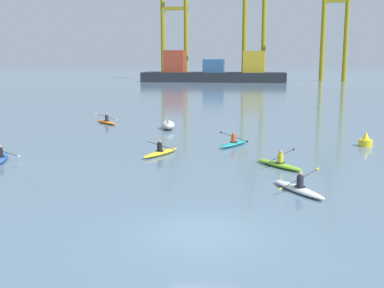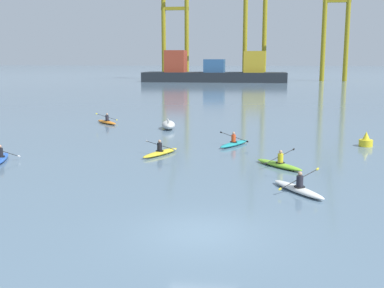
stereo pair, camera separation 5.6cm
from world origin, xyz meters
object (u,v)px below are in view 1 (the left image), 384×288
at_px(kayak_blue, 1,158).
at_px(channel_buoy, 366,141).
at_px(kayak_white, 299,188).
at_px(gantry_crane_west, 174,22).
at_px(kayak_teal, 234,143).
at_px(gantry_crane_west_mid, 254,12).
at_px(capsized_dinghy, 168,125).
at_px(container_barge, 213,72).
at_px(kayak_orange, 106,122).
at_px(kayak_yellow, 161,152).
at_px(kayak_lime, 279,164).
at_px(gantry_crane_east_mid, 336,14).

bearing_deg(kayak_blue, channel_buoy, 19.36).
distance_m(channel_buoy, kayak_white, 13.23).
distance_m(gantry_crane_west, kayak_teal, 107.00).
relative_size(gantry_crane_west_mid, capsized_dinghy, 12.62).
distance_m(container_barge, capsized_dinghy, 83.66).
distance_m(capsized_dinghy, kayak_orange, 6.71).
relative_size(container_barge, kayak_yellow, 10.82).
distance_m(kayak_orange, kayak_yellow, 15.51).
xyz_separation_m(kayak_blue, kayak_lime, (15.77, 0.49, 0.00)).
relative_size(container_barge, kayak_lime, 12.24).
bearing_deg(kayak_yellow, capsized_dinghy, 98.01).
relative_size(capsized_dinghy, kayak_white, 0.88).
xyz_separation_m(gantry_crane_west_mid, gantry_crane_east_mid, (20.75, -0.80, -0.72)).
distance_m(channel_buoy, kayak_blue, 23.10).
bearing_deg(gantry_crane_west, gantry_crane_west_mid, -10.93).
distance_m(kayak_blue, kayak_orange, 16.41).
height_order(kayak_teal, kayak_white, kayak_white).
relative_size(gantry_crane_east_mid, kayak_lime, 12.56).
distance_m(kayak_blue, kayak_teal, 14.66).
relative_size(gantry_crane_west, kayak_yellow, 9.51).
relative_size(capsized_dinghy, kayak_yellow, 0.83).
height_order(gantry_crane_west_mid, kayak_lime, gantry_crane_west_mid).
bearing_deg(container_barge, kayak_lime, -82.78).
height_order(kayak_lime, kayak_orange, kayak_orange).
height_order(kayak_lime, kayak_yellow, kayak_lime).
relative_size(kayak_lime, kayak_yellow, 0.88).
bearing_deg(gantry_crane_east_mid, kayak_blue, -108.02).
relative_size(container_barge, kayak_teal, 11.00).
bearing_deg(channel_buoy, kayak_teal, -173.66).
bearing_deg(kayak_orange, capsized_dinghy, -23.13).
bearing_deg(capsized_dinghy, kayak_lime, -57.17).
height_order(gantry_crane_west, gantry_crane_west_mid, gantry_crane_west_mid).
distance_m(kayak_blue, kayak_lime, 15.78).
bearing_deg(kayak_yellow, kayak_white, -43.76).
relative_size(container_barge, gantry_crane_east_mid, 0.97).
bearing_deg(capsized_dinghy, kayak_yellow, -81.99).
distance_m(gantry_crane_east_mid, kayak_blue, 111.88).
bearing_deg(kayak_orange, kayak_yellow, -60.27).
bearing_deg(kayak_white, kayak_orange, 126.41).
height_order(capsized_dinghy, kayak_yellow, kayak_yellow).
bearing_deg(kayak_white, gantry_crane_west, 102.37).
bearing_deg(capsized_dinghy, kayak_white, -63.20).
bearing_deg(kayak_teal, gantry_crane_west, 101.89).
distance_m(gantry_crane_west, kayak_orange, 95.69).
height_order(container_barge, kayak_white, container_barge).
xyz_separation_m(kayak_teal, kayak_yellow, (-4.30, -3.78, 0.00)).
xyz_separation_m(gantry_crane_west_mid, kayak_yellow, (-4.70, -103.07, -17.66)).
bearing_deg(gantry_crane_west_mid, kayak_blue, -97.23).
relative_size(gantry_crane_west, gantry_crane_east_mid, 0.86).
xyz_separation_m(gantry_crane_east_mid, kayak_teal, (-21.16, -98.49, -16.94)).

